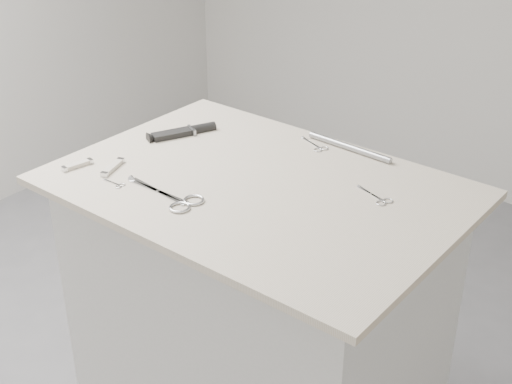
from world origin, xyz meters
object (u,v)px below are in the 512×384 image
Objects in this scene: large_shears at (176,199)px; embroidery_scissors_a at (378,198)px; pocket_knife_a at (77,165)px; plinth at (257,333)px; tiny_scissors at (116,184)px; embroidery_scissors_b at (317,146)px; pocket_knife_b at (113,167)px; metal_rail at (349,147)px; sheathed_knife at (186,132)px.

large_shears is 0.48m from embroidery_scissors_a.
embroidery_scissors_a is 1.25× the size of pocket_knife_a.
pocket_knife_a is (-0.70, -0.34, 0.00)m from embroidery_scissors_a.
tiny_scissors reaches higher than plinth.
large_shears is 2.18× the size of embroidery_scissors_b.
metal_rail is at bearing -60.91° from pocket_knife_b.
large_shears is 0.52m from metal_rail.
embroidery_scissors_a is at bearing -85.03° from pocket_knife_b.
tiny_scissors is at bearing -122.81° from metal_rail.
large_shears is 2.08× the size of embroidery_scissors_a.
pocket_knife_b is (-0.07, 0.05, 0.01)m from tiny_scissors.
embroidery_scissors_b is 1.19× the size of pocket_knife_a.
pocket_knife_a is at bearing -167.79° from sheathed_knife.
plinth is at bearing -67.62° from embroidery_scissors_b.
embroidery_scissors_b is at bearing -29.31° from pocket_knife_a.
embroidery_scissors_a is 0.64m from tiny_scissors.
large_shears is at bearing -115.11° from sheathed_knife.
plinth is at bearing 36.92° from tiny_scissors.
metal_rail reaches higher than large_shears.
embroidery_scissors_b is (0.09, 0.46, -0.00)m from large_shears.
tiny_scissors is at bearing -129.88° from embroidery_scissors_a.
sheathed_knife reaches higher than pocket_knife_b.
plinth is 13.85× the size of tiny_scissors.
metal_rail is (0.34, 0.53, 0.01)m from tiny_scissors.
large_shears reaches higher than embroidery_scissors_a.
embroidery_scissors_b is 1.57× the size of tiny_scissors.
plinth is 8.40× the size of embroidery_scissors_a.
metal_rail reaches higher than pocket_knife_b.
embroidery_scissors_a is at bearing 29.54° from tiny_scissors.
large_shears is 0.47m from embroidery_scissors_b.
tiny_scissors is 0.09m from pocket_knife_b.
pocket_knife_a is 0.33× the size of metal_rail.
tiny_scissors is at bearing -140.60° from plinth.
metal_rail reaches higher than tiny_scissors.
pocket_knife_b is (-0.61, -0.29, 0.00)m from embroidery_scissors_a.
metal_rail is at bearing 73.37° from large_shears.
pocket_knife_a is at bearing -172.50° from large_shears.
sheathed_knife reaches higher than embroidery_scissors_b.
embroidery_scissors_b is 0.55m from pocket_knife_b.
metal_rail is (0.07, 0.31, 0.48)m from plinth.
pocket_knife_a reaches higher than embroidery_scissors_b.
sheathed_knife is at bearing -18.61° from pocket_knife_b.
sheathed_knife is 0.70× the size of metal_rail.
pocket_knife_a is at bearing 175.84° from tiny_scissors.
sheathed_knife reaches higher than tiny_scissors.
tiny_scissors is at bearing -146.65° from pocket_knife_b.
tiny_scissors is at bearing -141.93° from sheathed_knife.
plinth is 0.58m from metal_rail.
embroidery_scissors_a is at bearing -43.63° from metal_rail.
pocket_knife_a is (-0.41, -0.49, 0.00)m from embroidery_scissors_b.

